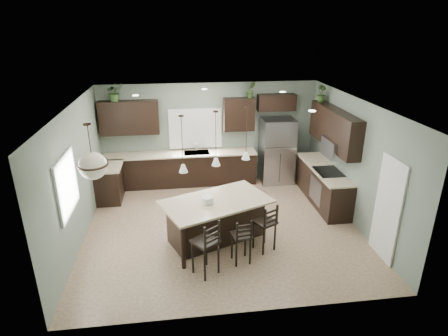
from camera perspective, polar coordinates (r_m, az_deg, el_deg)
ground at (r=8.63m, az=-0.31°, el=-8.75°), size 6.00×6.00×0.00m
pantry_door at (r=7.78m, az=23.66°, el=-5.81°), size 0.04×0.82×2.04m
window_back at (r=10.52m, az=-4.39°, el=6.04°), size 1.35×0.02×1.00m
window_left at (r=7.45m, az=-22.93°, el=-2.37°), size 0.02×1.10×1.00m
left_return_cabs at (r=10.05m, az=-17.05°, el=-2.30°), size 0.60×0.90×0.90m
left_return_countertop at (r=9.88m, az=-17.23°, el=0.20°), size 0.66×0.96×0.04m
back_lower_cabs at (r=10.59m, az=-6.56°, el=-0.22°), size 4.20×0.60×0.90m
back_countertop at (r=10.41m, az=-6.67°, el=2.14°), size 4.20×0.66×0.04m
sink_inset at (r=10.41m, az=-4.20°, el=2.34°), size 0.70×0.45×0.01m
faucet at (r=10.34m, az=-4.21°, el=3.04°), size 0.02×0.02×0.28m
back_upper_left at (r=10.33m, az=-14.22°, el=7.45°), size 1.55×0.34×0.90m
back_upper_right at (r=10.40m, az=2.27°, el=8.19°), size 0.85×0.34×0.90m
fridge_header at (r=10.56m, az=8.01°, el=9.87°), size 1.05×0.34×0.45m
right_lower_cabs at (r=9.84m, az=14.83°, el=-2.59°), size 0.60×2.35×0.90m
right_countertop at (r=9.65m, az=14.98°, el=-0.05°), size 0.66×2.35×0.04m
cooktop at (r=9.41m, az=15.61°, el=-0.52°), size 0.58×0.75×0.02m
wall_oven_front at (r=9.50m, az=13.72°, el=-3.38°), size 0.01×0.72×0.60m
right_upper_cabs at (r=9.39m, az=16.44°, el=5.84°), size 0.34×2.35×0.90m
microwave at (r=9.25m, az=16.55°, el=2.98°), size 0.40×0.75×0.40m
refrigerator at (r=10.67m, az=8.08°, el=2.60°), size 0.90×0.74×1.85m
kitchen_island at (r=7.89m, az=-1.15°, el=-8.04°), size 2.46×1.95×0.92m
serving_dish at (r=7.55m, az=-2.52°, el=-4.89°), size 0.24×0.24×0.14m
bar_stool_left at (r=6.89m, az=-2.86°, el=-11.94°), size 0.58×0.58×1.12m
bar_stool_center at (r=7.23m, az=2.62°, el=-10.91°), size 0.41×0.41×0.96m
bar_stool_right at (r=7.60m, az=6.20°, el=-8.92°), size 0.52×0.52×1.04m
pendant_left at (r=6.88m, az=-6.38°, el=3.59°), size 0.17×0.17×1.10m
pendant_center at (r=7.17m, az=-1.26°, el=4.47°), size 0.17×0.17×1.10m
pendant_right at (r=7.52m, az=3.44°, el=5.25°), size 0.17×0.17×1.10m
chandelier at (r=6.67m, az=-19.62°, el=2.35°), size 0.52×0.52×0.99m
plant_back_left at (r=10.20m, az=-16.37°, el=11.03°), size 0.54×0.51×0.47m
plant_back_right at (r=10.30m, az=4.14°, el=11.82°), size 0.26×0.21×0.44m
plant_right_wall at (r=10.06m, az=14.64°, el=10.90°), size 0.27×0.27×0.42m
room_shell at (r=7.91m, az=-0.34°, el=1.93°), size 6.00×6.00×6.00m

